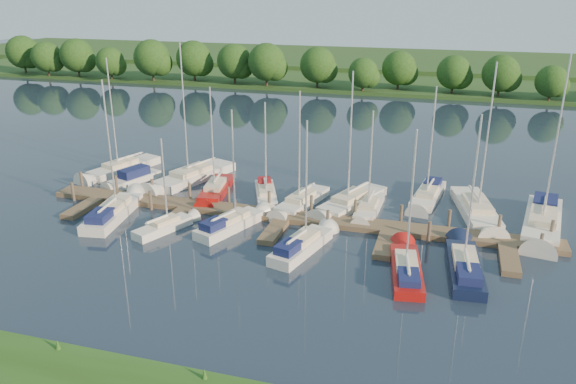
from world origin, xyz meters
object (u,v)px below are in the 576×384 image
(sailboat_n_0, at_px, (121,170))
(motorboat, at_px, (133,179))
(sailboat_n_5, at_px, (300,203))
(sailboat_s_2, at_px, (232,224))
(dock, at_px, (283,219))

(sailboat_n_0, distance_m, motorboat, 3.70)
(sailboat_n_0, distance_m, sailboat_n_5, 19.17)
(sailboat_n_0, xyz_separation_m, motorboat, (2.79, -2.42, 0.08))
(sailboat_n_5, height_order, sailboat_s_2, sailboat_n_5)
(dock, relative_size, sailboat_s_2, 4.32)
(sailboat_n_5, distance_m, sailboat_s_2, 6.79)
(dock, bearing_deg, sailboat_n_0, 158.94)
(dock, distance_m, sailboat_n_0, 19.67)
(motorboat, xyz_separation_m, sailboat_n_5, (16.03, -1.21, -0.08))
(motorboat, bearing_deg, sailboat_n_0, -21.29)
(sailboat_n_5, bearing_deg, dock, 94.98)
(motorboat, xyz_separation_m, sailboat_s_2, (12.30, -6.90, -0.02))
(dock, distance_m, sailboat_s_2, 3.96)
(dock, relative_size, motorboat, 6.96)
(sailboat_s_2, bearing_deg, dock, 55.71)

